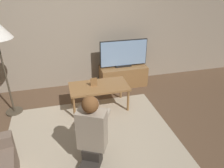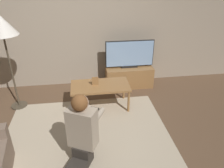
{
  "view_description": "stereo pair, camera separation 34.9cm",
  "coord_description": "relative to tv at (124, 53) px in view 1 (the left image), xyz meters",
  "views": [
    {
      "loc": [
        -0.33,
        -2.34,
        2.2
      ],
      "look_at": [
        0.44,
        0.66,
        0.57
      ],
      "focal_mm": 35.0,
      "sensor_mm": 36.0,
      "label": 1
    },
    {
      "loc": [
        0.01,
        -2.41,
        2.2
      ],
      "look_at": [
        0.44,
        0.66,
        0.57
      ],
      "focal_mm": 35.0,
      "sensor_mm": 36.0,
      "label": 2
    }
  ],
  "objects": [
    {
      "name": "picture_frame",
      "position": [
        -0.75,
        -0.74,
        -0.18
      ],
      "size": [
        0.11,
        0.01,
        0.15
      ],
      "color": "olive",
      "rests_on": "coffee_table"
    },
    {
      "name": "coffee_table",
      "position": [
        -0.67,
        -0.75,
        -0.3
      ],
      "size": [
        1.0,
        0.53,
        0.45
      ],
      "color": "olive",
      "rests_on": "ground_plane"
    },
    {
      "name": "rug",
      "position": [
        -0.94,
        -1.64,
        -0.7
      ],
      "size": [
        2.43,
        2.23,
        0.02
      ],
      "color": "#BCAD93",
      "rests_on": "ground_plane"
    },
    {
      "name": "tv",
      "position": [
        0.0,
        0.0,
        0.0
      ],
      "size": [
        0.98,
        0.08,
        0.56
      ],
      "color": "black",
      "rests_on": "tv_stand"
    },
    {
      "name": "wall_back",
      "position": [
        -0.94,
        0.29,
        0.6
      ],
      "size": [
        10.0,
        0.06,
        2.6
      ],
      "color": "tan",
      "rests_on": "ground_plane"
    },
    {
      "name": "ground_plane",
      "position": [
        -0.94,
        -1.64,
        -0.7
      ],
      "size": [
        10.0,
        10.0,
        0.0
      ],
      "primitive_type": "plane",
      "color": "brown"
    },
    {
      "name": "person_kneeling",
      "position": [
        -1.0,
        -1.97,
        -0.22
      ],
      "size": [
        0.59,
        0.83,
        0.97
      ],
      "rotation": [
        0.0,
        0.0,
        2.67
      ],
      "color": "#332D28",
      "rests_on": "rug"
    },
    {
      "name": "tv_stand",
      "position": [
        0.0,
        -0.0,
        -0.49
      ],
      "size": [
        0.96,
        0.41,
        0.42
      ],
      "color": "olive",
      "rests_on": "ground_plane"
    }
  ]
}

